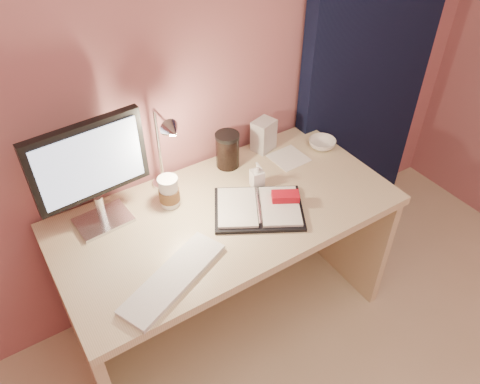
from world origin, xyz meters
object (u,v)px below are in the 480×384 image
desk (219,238)px  product_box (264,135)px  monitor (90,167)px  coffee_cup (169,193)px  lotion_bottle (257,175)px  bowl (322,144)px  planner (261,207)px  keyboard (174,278)px  desk_lamp (169,148)px  dark_jar (228,152)px

desk → product_box: 0.52m
monitor → desk: bearing=-21.1°
coffee_cup → desk: bearing=-25.5°
monitor → lotion_bottle: (0.64, -0.14, -0.21)m
bowl → product_box: size_ratio=0.84×
planner → coffee_cup: coffee_cup is taller
keyboard → product_box: size_ratio=2.86×
bowl → product_box: bearing=150.1°
planner → coffee_cup: bearing=172.6°
bowl → product_box: product_box is taller
planner → bowl: 0.54m
desk → bowl: bearing=6.0°
monitor → desk_lamp: (0.31, -0.02, -0.02)m
desk → desk_lamp: size_ratio=3.50×
product_box → desk_lamp: bearing=172.9°
keyboard → dark_jar: dark_jar is taller
bowl → coffee_cup: bearing=178.6°
keyboard → planner: size_ratio=0.99×
desk → desk_lamp: bearing=140.5°
coffee_cup → product_box: size_ratio=0.89×
bowl → desk_lamp: bearing=176.0°
keyboard → product_box: 0.87m
desk → bowl: bowl is taller
planner → coffee_cup: size_ratio=3.26×
keyboard → desk_lamp: 0.51m
coffee_cup → product_box: 0.57m
desk → dark_jar: 0.39m
lotion_bottle → coffee_cup: bearing=165.9°
bowl → desk: bearing=-174.0°
lotion_bottle → product_box: bearing=49.6°
dark_jar → desk: bearing=-131.1°
dark_jar → desk_lamp: 0.36m
monitor → dark_jar: (0.61, 0.05, -0.20)m
monitor → coffee_cup: (0.27, -0.05, -0.21)m
planner → coffee_cup: (-0.30, 0.23, 0.05)m
coffee_cup → dark_jar: 0.36m
lotion_bottle → desk_lamp: bearing=159.4°
desk → product_box: size_ratio=9.10×
dark_jar → product_box: bearing=5.1°
desk → dark_jar: (0.16, 0.19, 0.30)m
desk → desk_lamp: desk_lamp is taller
lotion_bottle → product_box: 0.28m
coffee_cup → lotion_bottle: bearing=-14.1°
product_box → monitor: bearing=168.3°
desk → lotion_bottle: size_ratio=11.79×
keyboard → coffee_cup: 0.41m
planner → product_box: product_box is taller
desk → monitor: (-0.45, 0.13, 0.50)m
monitor → bowl: 1.10m
monitor → keyboard: bearing=-80.4°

